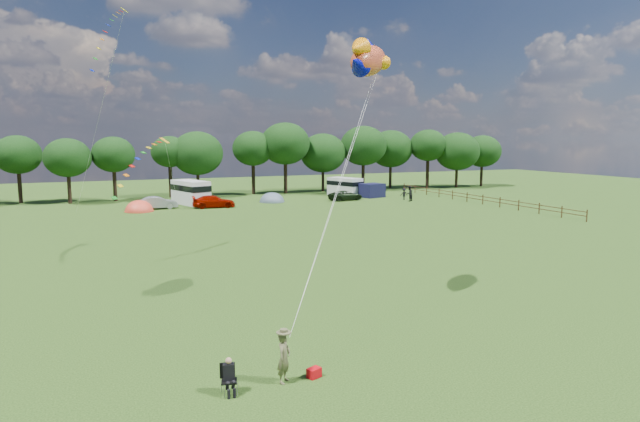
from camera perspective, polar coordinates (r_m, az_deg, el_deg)
name	(u,v)px	position (r m, az deg, el deg)	size (l,w,h in m)	color
ground_plane	(393,328)	(23.32, 7.81, -12.27)	(180.00, 180.00, 0.00)	black
tree_line	(224,150)	(75.66, -10.20, 6.40)	(102.98, 10.98, 10.27)	black
fence	(475,197)	(69.04, 16.18, 1.40)	(0.12, 33.12, 1.20)	#472D19
car_b	(158,203)	(63.41, -16.94, 0.84)	(1.52, 4.06, 1.43)	gray
car_c	(214,202)	(63.10, -11.28, 0.99)	(1.98, 4.71, 1.41)	#920D00
car_d	(346,195)	(69.43, 2.75, 1.67)	(2.07, 4.58, 1.25)	black
campervan_c	(191,192)	(66.95, -13.63, 2.03)	(4.18, 6.37, 2.89)	white
campervan_d	(345,186)	(74.88, 2.67, 2.67)	(3.79, 5.59, 2.53)	silver
tent_orange	(139,211)	(62.01, -18.72, -0.03)	(3.15, 3.45, 2.46)	#EC462E
tent_greyblue	(272,202)	(67.83, -5.14, 0.99)	(3.20, 3.51, 2.38)	slate
awning_navy	(372,190)	(73.30, 5.54, 2.20)	(3.00, 2.43, 1.87)	#141437
kite_flyer	(284,358)	(18.14, -3.86, -15.35)	(0.61, 0.40, 1.68)	brown
camp_chair	(229,372)	(17.69, -9.73, -16.54)	(0.58, 0.59, 1.19)	#99999E
kite_bag	(314,373)	(18.71, -0.64, -16.87)	(0.45, 0.30, 0.32)	red
fish_kite	(366,60)	(26.16, 4.98, 15.78)	(3.74, 3.64, 2.21)	#BF4424
streamer_kite_a	(111,27)	(46.65, -21.37, 17.79)	(3.22, 5.56, 5.74)	#CFD607
streamer_kite_b	(145,157)	(37.94, -18.17, 5.51)	(4.26, 4.80, 3.84)	yellow
walker_a	(409,194)	(69.11, 9.52, 1.84)	(0.95, 0.59, 1.96)	black
walker_b	(404,194)	(70.93, 8.95, 1.82)	(0.98, 0.46, 1.52)	black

